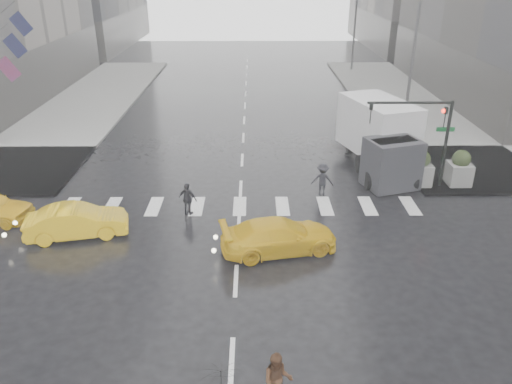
{
  "coord_description": "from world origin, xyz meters",
  "views": [
    {
      "loc": [
        0.63,
        -14.91,
        10.39
      ],
      "look_at": [
        0.74,
        2.0,
        2.58
      ],
      "focal_mm": 35.0,
      "sensor_mm": 36.0,
      "label": 1
    }
  ],
  "objects_px": {
    "traffic_signal_pole": "(428,127)",
    "pedestrian_brown": "(277,380)",
    "box_truck": "(381,136)",
    "taxi_mid": "(77,222)"
  },
  "relations": [
    {
      "from": "traffic_signal_pole",
      "to": "pedestrian_brown",
      "type": "height_order",
      "value": "traffic_signal_pole"
    },
    {
      "from": "pedestrian_brown",
      "to": "box_truck",
      "type": "xyz_separation_m",
      "value": [
        6.27,
        16.01,
        1.12
      ]
    },
    {
      "from": "pedestrian_brown",
      "to": "traffic_signal_pole",
      "type": "bearing_deg",
      "value": 58.81
    },
    {
      "from": "traffic_signal_pole",
      "to": "box_truck",
      "type": "distance_m",
      "value": 3.18
    },
    {
      "from": "taxi_mid",
      "to": "box_truck",
      "type": "height_order",
      "value": "box_truck"
    },
    {
      "from": "box_truck",
      "to": "taxi_mid",
      "type": "bearing_deg",
      "value": -170.6
    },
    {
      "from": "taxi_mid",
      "to": "box_truck",
      "type": "xyz_separation_m",
      "value": [
        14.15,
        7.23,
        1.26
      ]
    },
    {
      "from": "box_truck",
      "to": "pedestrian_brown",
      "type": "bearing_deg",
      "value": -129.05
    },
    {
      "from": "traffic_signal_pole",
      "to": "box_truck",
      "type": "relative_size",
      "value": 0.66
    },
    {
      "from": "pedestrian_brown",
      "to": "box_truck",
      "type": "bearing_deg",
      "value": 67.34
    }
  ]
}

